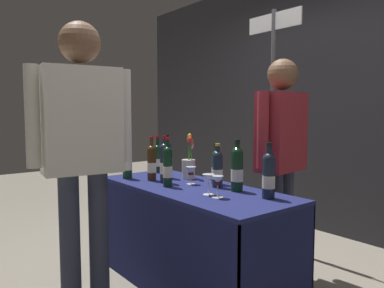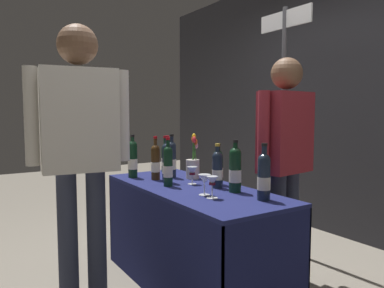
{
  "view_description": "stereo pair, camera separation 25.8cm",
  "coord_description": "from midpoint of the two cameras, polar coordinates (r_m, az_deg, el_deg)",
  "views": [
    {
      "loc": [
        2.02,
        -1.6,
        1.25
      ],
      "look_at": [
        0.0,
        0.0,
        1.02
      ],
      "focal_mm": 35.04,
      "sensor_mm": 36.0,
      "label": 1
    },
    {
      "loc": [
        2.17,
        -1.39,
        1.25
      ],
      "look_at": [
        0.0,
        0.0,
        1.02
      ],
      "focal_mm": 35.04,
      "sensor_mm": 36.0,
      "label": 2
    }
  ],
  "objects": [
    {
      "name": "booth_signpost",
      "position": [
        3.44,
        15.85,
        5.88
      ],
      "size": [
        0.57,
        0.04,
        2.14
      ],
      "color": "#47474C",
      "rests_on": "ground_plane"
    },
    {
      "name": "wine_glass_mid",
      "position": [
        2.36,
        5.06,
        -5.48
      ],
      "size": [
        0.08,
        0.08,
        0.13
      ],
      "color": "silver",
      "rests_on": "tasting_table"
    },
    {
      "name": "vendor_presenter",
      "position": [
        2.79,
        16.59,
        -0.85
      ],
      "size": [
        0.27,
        0.58,
        1.62
      ],
      "rotation": [
        0.0,
        0.0,
        -1.42
      ],
      "color": "#2D3347",
      "rests_on": "ground_plane"
    },
    {
      "name": "display_bottle_1",
      "position": [
        2.46,
        9.6,
        -3.82
      ],
      "size": [
        0.08,
        0.08,
        0.34
      ],
      "color": "black",
      "rests_on": "tasting_table"
    },
    {
      "name": "taster_foreground_right",
      "position": [
        2.35,
        -13.72,
        0.66
      ],
      "size": [
        0.27,
        0.61,
        1.77
      ],
      "rotation": [
        0.0,
        0.0,
        1.44
      ],
      "color": "#2D3347",
      "rests_on": "ground_plane"
    },
    {
      "name": "back_partition",
      "position": [
        3.98,
        25.71,
        6.57
      ],
      "size": [
        6.44,
        0.12,
        2.78
      ],
      "primitive_type": "cube",
      "color": "#2D2D33",
      "rests_on": "ground_plane"
    },
    {
      "name": "display_bottle_6",
      "position": [
        2.58,
        6.75,
        -3.8
      ],
      "size": [
        0.07,
        0.07,
        0.31
      ],
      "color": "#192333",
      "rests_on": "tasting_table"
    },
    {
      "name": "display_bottle_2",
      "position": [
        3.24,
        -1.82,
        -2.06
      ],
      "size": [
        0.07,
        0.07,
        0.31
      ],
      "color": "black",
      "rests_on": "tasting_table"
    },
    {
      "name": "featured_wine_bottle",
      "position": [
        2.7,
        6.72,
        -3.48
      ],
      "size": [
        0.07,
        0.07,
        0.3
      ],
      "color": "black",
      "rests_on": "tasting_table"
    },
    {
      "name": "display_bottle_8",
      "position": [
        2.99,
        -6.59,
        -2.25
      ],
      "size": [
        0.07,
        0.07,
        0.34
      ],
      "color": "black",
      "rests_on": "tasting_table"
    },
    {
      "name": "wine_glass_near_taster",
      "position": [
        2.28,
        6.36,
        -5.81
      ],
      "size": [
        0.07,
        0.07,
        0.14
      ],
      "color": "silver",
      "rests_on": "tasting_table"
    },
    {
      "name": "display_bottle_5",
      "position": [
        2.62,
        -0.86,
        -3.33
      ],
      "size": [
        0.07,
        0.07,
        0.35
      ],
      "color": "black",
      "rests_on": "tasting_table"
    },
    {
      "name": "flower_vase",
      "position": [
        2.93,
        2.68,
        -3.2
      ],
      "size": [
        0.1,
        0.1,
        0.35
      ],
      "color": "silver",
      "rests_on": "tasting_table"
    },
    {
      "name": "display_bottle_7",
      "position": [
        2.97,
        -0.62,
        -2.31
      ],
      "size": [
        0.07,
        0.07,
        0.35
      ],
      "color": "#192333",
      "rests_on": "tasting_table"
    },
    {
      "name": "display_bottle_3",
      "position": [
        2.28,
        14.12,
        -4.76
      ],
      "size": [
        0.08,
        0.08,
        0.34
      ],
      "color": "#192333",
      "rests_on": "tasting_table"
    },
    {
      "name": "wine_glass_near_vendor",
      "position": [
        2.7,
        2.77,
        -4.27
      ],
      "size": [
        0.07,
        0.07,
        0.13
      ],
      "color": "silver",
      "rests_on": "tasting_table"
    },
    {
      "name": "ground_plane",
      "position": [
        2.86,
        2.77,
        -20.84
      ],
      "size": [
        12.0,
        12.0,
        0.0
      ],
      "primitive_type": "plane",
      "color": "gray"
    },
    {
      "name": "tasting_table",
      "position": [
        2.68,
        2.81,
        -11.31
      ],
      "size": [
        1.55,
        0.64,
        0.72
      ],
      "color": "#191E51",
      "rests_on": "ground_plane"
    },
    {
      "name": "display_bottle_4",
      "position": [
        2.76,
        -1.17,
        -2.78
      ],
      "size": [
        0.07,
        0.07,
        0.35
      ],
      "color": "#192333",
      "rests_on": "tasting_table"
    },
    {
      "name": "display_bottle_0",
      "position": [
        2.87,
        -3.02,
        -2.73
      ],
      "size": [
        0.07,
        0.07,
        0.34
      ],
      "color": "#38230F",
      "rests_on": "tasting_table"
    }
  ]
}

